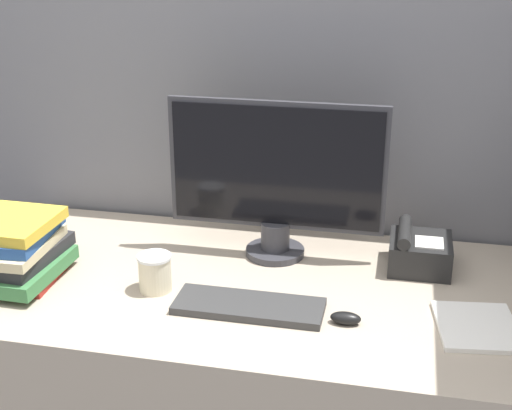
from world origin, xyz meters
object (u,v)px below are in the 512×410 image
object	(u,v)px
mouse	(346,318)
book_stack	(17,250)
coffee_cup	(155,273)
monitor	(276,180)
keyboard	(249,306)
desk_telephone	(419,252)

from	to	relation	value
mouse	book_stack	size ratio (longest dim) A/B	0.25
coffee_cup	book_stack	xyz separation A→B (m)	(-0.39, -0.02, 0.04)
monitor	mouse	bearing A→B (deg)	-55.56
keyboard	book_stack	xyz separation A→B (m)	(-0.65, 0.03, 0.08)
monitor	desk_telephone	distance (m)	0.45
keyboard	desk_telephone	bearing A→B (deg)	38.81
book_stack	coffee_cup	bearing A→B (deg)	2.75
mouse	desk_telephone	xyz separation A→B (m)	(0.17, 0.35, 0.03)
monitor	coffee_cup	world-z (taller)	monitor
book_stack	desk_telephone	bearing A→B (deg)	15.84
monitor	book_stack	size ratio (longest dim) A/B	2.05
coffee_cup	desk_telephone	xyz separation A→B (m)	(0.68, 0.28, -0.00)
keyboard	desk_telephone	world-z (taller)	desk_telephone
desk_telephone	coffee_cup	bearing A→B (deg)	-157.39
book_stack	desk_telephone	world-z (taller)	book_stack
coffee_cup	monitor	bearing A→B (deg)	46.59
keyboard	book_stack	size ratio (longest dim) A/B	1.25
keyboard	desk_telephone	xyz separation A→B (m)	(0.42, 0.34, 0.04)
keyboard	coffee_cup	size ratio (longest dim) A/B	3.74
mouse	book_stack	xyz separation A→B (m)	(-0.90, 0.05, 0.07)
monitor	desk_telephone	size ratio (longest dim) A/B	3.48
keyboard	mouse	world-z (taller)	mouse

